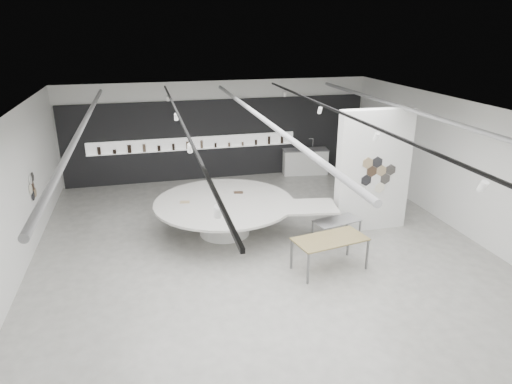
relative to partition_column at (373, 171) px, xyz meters
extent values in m
cube|color=#A4A39B|center=(-3.50, -1.00, -1.80)|extent=(12.00, 14.00, 0.01)
cube|color=silver|center=(-3.50, -1.00, 2.01)|extent=(12.00, 14.00, 0.01)
cube|color=white|center=(-3.50, 6.01, 0.10)|extent=(12.00, 0.01, 3.80)
cube|color=white|center=(2.50, -1.00, 0.10)|extent=(0.01, 14.00, 3.80)
cube|color=white|center=(-9.51, -1.00, 0.10)|extent=(0.01, 14.00, 3.80)
cylinder|color=#939396|center=(-7.70, -0.50, 1.82)|extent=(0.12, 12.00, 0.12)
cylinder|color=#939396|center=(-3.50, -0.50, 1.82)|extent=(0.12, 12.00, 0.12)
cylinder|color=#939396|center=(0.70, -0.50, 1.82)|extent=(0.12, 12.00, 0.12)
cube|color=black|center=(-5.50, -1.00, 1.90)|extent=(0.05, 13.00, 0.06)
cylinder|color=white|center=(-5.50, -6.00, 1.72)|extent=(0.11, 0.18, 0.21)
cylinder|color=white|center=(-5.50, -2.70, 1.72)|extent=(0.11, 0.18, 0.21)
cylinder|color=white|center=(-5.50, 0.60, 1.72)|extent=(0.11, 0.18, 0.21)
cylinder|color=white|center=(-5.50, 3.90, 1.72)|extent=(0.11, 0.18, 0.21)
cube|color=black|center=(-1.50, -1.00, 1.90)|extent=(0.05, 13.00, 0.06)
cylinder|color=white|center=(-1.50, -6.00, 1.72)|extent=(0.11, 0.18, 0.21)
cylinder|color=white|center=(-1.50, -2.70, 1.72)|extent=(0.11, 0.18, 0.21)
cylinder|color=white|center=(-1.50, 0.60, 1.72)|extent=(0.11, 0.18, 0.21)
cylinder|color=white|center=(-1.50, 3.90, 1.72)|extent=(0.11, 0.18, 0.21)
cylinder|color=black|center=(-9.47, 1.50, -0.45)|extent=(0.03, 0.28, 0.28)
cylinder|color=#9C845F|center=(-9.47, 1.76, -0.45)|extent=(0.03, 0.28, 0.28)
cylinder|color=#3D2C1E|center=(-9.47, 1.63, -0.22)|extent=(0.03, 0.28, 0.28)
cylinder|color=white|center=(-9.47, 1.37, -0.22)|extent=(0.03, 0.28, 0.28)
cylinder|color=white|center=(-9.47, 1.50, 0.01)|extent=(0.03, 0.28, 0.28)
cylinder|color=black|center=(-9.47, 1.76, 0.01)|extent=(0.03, 0.28, 0.28)
cube|color=black|center=(-3.50, 5.94, -0.25)|extent=(11.80, 0.10, 3.10)
cube|color=white|center=(-4.50, 5.87, -0.32)|extent=(8.00, 0.06, 0.46)
cube|color=white|center=(-4.50, 5.81, -0.54)|extent=(8.00, 0.18, 0.02)
cylinder|color=black|center=(-8.03, 5.81, -0.39)|extent=(0.13, 0.13, 0.29)
cylinder|color=black|center=(-7.49, 5.81, -0.46)|extent=(0.13, 0.13, 0.15)
cylinder|color=black|center=(-6.94, 5.81, -0.38)|extent=(0.14, 0.14, 0.30)
cylinder|color=brown|center=(-6.40, 5.81, -0.39)|extent=(0.12, 0.12, 0.29)
cylinder|color=black|center=(-5.86, 5.81, -0.43)|extent=(0.12, 0.12, 0.21)
cylinder|color=black|center=(-5.31, 5.81, -0.41)|extent=(0.10, 0.10, 0.25)
cylinder|color=brown|center=(-4.77, 5.81, -0.38)|extent=(0.12, 0.12, 0.30)
cylinder|color=brown|center=(-4.23, 5.81, -0.38)|extent=(0.10, 0.10, 0.31)
cylinder|color=black|center=(-3.69, 5.81, -0.45)|extent=(0.09, 0.09, 0.17)
cylinder|color=brown|center=(-3.14, 5.81, -0.45)|extent=(0.10, 0.10, 0.16)
cylinder|color=brown|center=(-2.60, 5.81, -0.46)|extent=(0.09, 0.09, 0.15)
cylinder|color=black|center=(-2.06, 5.81, -0.43)|extent=(0.09, 0.09, 0.21)
cylinder|color=black|center=(-1.51, 5.81, -0.38)|extent=(0.11, 0.11, 0.31)
cylinder|color=black|center=(-0.97, 5.81, -0.39)|extent=(0.11, 0.11, 0.29)
cube|color=white|center=(0.00, 0.00, 0.00)|extent=(2.20, 0.35, 3.60)
cylinder|color=white|center=(0.00, -0.19, -0.20)|extent=(0.34, 0.03, 0.34)
cylinder|color=black|center=(0.30, -0.19, -0.20)|extent=(0.34, 0.03, 0.34)
cylinder|color=black|center=(-0.30, -0.19, -0.20)|extent=(0.34, 0.03, 0.34)
cylinder|color=#9C845F|center=(0.15, -0.19, 0.06)|extent=(0.34, 0.03, 0.34)
cylinder|color=#3D2C1E|center=(-0.15, -0.19, 0.06)|extent=(0.34, 0.03, 0.34)
cylinder|color=white|center=(0.15, -0.19, -0.46)|extent=(0.34, 0.03, 0.34)
cylinder|color=white|center=(-0.15, -0.19, -0.46)|extent=(0.34, 0.03, 0.34)
cylinder|color=black|center=(0.45, -0.19, 0.06)|extent=(0.34, 0.03, 0.34)
cylinder|color=black|center=(0.00, -0.19, 0.32)|extent=(0.34, 0.03, 0.34)
cylinder|color=#9C845F|center=(-0.30, -0.19, 0.32)|extent=(0.34, 0.03, 0.34)
cylinder|color=white|center=(-4.29, 0.66, -1.32)|extent=(1.67, 1.67, 0.95)
cylinder|color=beige|center=(-4.29, 0.66, -0.82)|extent=(4.61, 4.61, 0.07)
cube|color=beige|center=(-2.17, -0.24, -0.81)|extent=(1.94, 1.39, 0.06)
cube|color=#9C845F|center=(-5.39, 0.84, -0.78)|extent=(0.31, 0.24, 0.01)
cube|color=#3D2C1E|center=(-3.74, 1.25, -0.78)|extent=(0.31, 0.24, 0.01)
cube|color=olive|center=(-2.12, -2.02, -0.98)|extent=(1.93, 1.21, 0.03)
cube|color=slate|center=(-2.88, -2.57, -1.40)|extent=(0.05, 0.05, 0.81)
cube|color=slate|center=(-3.03, -1.78, -1.40)|extent=(0.05, 0.05, 0.81)
cube|color=slate|center=(-1.21, -2.26, -1.40)|extent=(0.05, 0.05, 0.81)
cube|color=slate|center=(-1.36, -1.47, -1.40)|extent=(0.05, 0.05, 0.81)
cube|color=gray|center=(-1.33, -0.64, -1.15)|extent=(1.39, 0.91, 0.03)
cube|color=slate|center=(-1.86, -1.05, -1.48)|extent=(0.04, 0.04, 0.63)
cube|color=slate|center=(-1.98, -0.50, -1.48)|extent=(0.04, 0.04, 0.63)
cube|color=slate|center=(-0.68, -0.78, -1.48)|extent=(0.04, 0.04, 0.63)
cube|color=slate|center=(-0.81, -0.23, -1.48)|extent=(0.04, 0.04, 0.63)
cube|color=white|center=(-0.06, 5.52, -1.30)|extent=(1.85, 0.90, 1.00)
cube|color=gray|center=(-0.06, 5.52, -0.78)|extent=(1.90, 0.95, 0.03)
cylinder|color=silver|center=(0.30, 5.64, -0.56)|extent=(0.03, 0.03, 0.40)
cylinder|color=silver|center=(0.21, 5.66, -0.38)|extent=(0.18, 0.05, 0.03)
camera|label=1|loc=(-6.34, -11.40, 3.99)|focal=32.00mm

